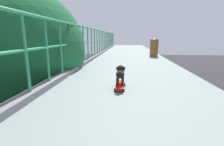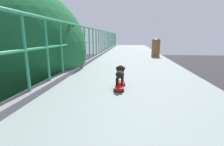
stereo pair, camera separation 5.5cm
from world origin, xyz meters
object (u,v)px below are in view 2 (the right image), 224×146
car_green_fifth (49,111)px  litter_bin (156,47)px  city_bus (57,69)px  small_dog (120,73)px  toy_skateboard (120,85)px

car_green_fifth → litter_bin: size_ratio=4.80×
car_green_fifth → litter_bin: (7.32, -3.07, 5.16)m
car_green_fifth → city_bus: size_ratio=0.36×
city_bus → small_dog: small_dog is taller
car_green_fifth → small_dog: (5.92, -8.15, 4.99)m
small_dog → city_bus: bearing=118.3°
car_green_fifth → litter_bin: 9.46m
city_bus → litter_bin: bearing=-49.6°
car_green_fifth → small_dog: small_dog is taller
small_dog → car_green_fifth: bearing=126.0°
car_green_fifth → city_bus: city_bus is taller
small_dog → litter_bin: (1.40, 5.08, 0.17)m
city_bus → toy_skateboard: toy_skateboard is taller
toy_skateboard → small_dog: bearing=89.1°
toy_skateboard → litter_bin: 5.35m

